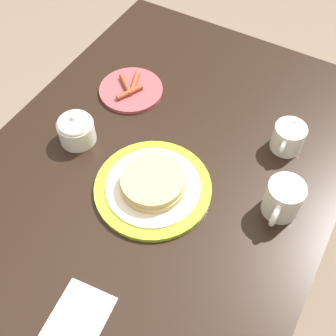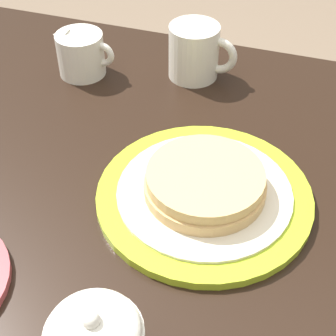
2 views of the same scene
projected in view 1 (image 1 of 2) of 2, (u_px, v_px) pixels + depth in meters
name	position (u px, v px, depth m)	size (l,w,h in m)	color
ground_plane	(154.00, 297.00, 1.61)	(8.00, 8.00, 0.00)	#7A6651
dining_table	(147.00, 214.00, 1.10)	(1.29, 0.84, 0.77)	black
pancake_plate	(154.00, 184.00, 0.97)	(0.27, 0.27, 0.05)	#AAC628
side_plate_bacon	(131.00, 89.00, 1.17)	(0.18, 0.18, 0.02)	#B2474C
coffee_mug	(283.00, 199.00, 0.91)	(0.11, 0.08, 0.09)	silver
creamer_pitcher	(288.00, 137.00, 1.03)	(0.11, 0.08, 0.08)	silver
sugar_bowl	(76.00, 129.00, 1.04)	(0.09, 0.09, 0.09)	silver
napkin	(72.00, 331.00, 0.79)	(0.19, 0.12, 0.01)	silver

